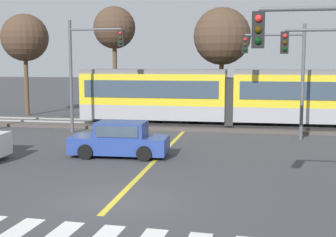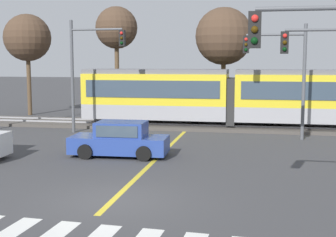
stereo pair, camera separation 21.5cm
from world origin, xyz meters
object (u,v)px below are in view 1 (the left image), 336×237
Objects in this scene: light_rail_tram at (230,95)px; bare_tree_east at (222,37)px; traffic_light_far_right at (282,65)px; bare_tree_west at (114,29)px; sedan_crossing at (120,140)px; traffic_light_far_left at (88,60)px; bare_tree_far_west at (25,38)px.

bare_tree_east reaches higher than light_rail_tram.
traffic_light_far_right is 13.91m from bare_tree_west.
sedan_crossing is 7.88m from traffic_light_far_left.
sedan_crossing is at bearing -104.59° from bare_tree_east.
bare_tree_west is (-8.51, 4.01, 4.37)m from light_rail_tram.
sedan_crossing is at bearing -59.46° from traffic_light_far_left.
traffic_light_far_left is (-10.71, 0.19, 0.25)m from traffic_light_far_right.
bare_tree_east is at bearing 75.41° from sedan_crossing.
bare_tree_far_west is at bearing 129.44° from sedan_crossing.
light_rail_tram is 8.84m from traffic_light_far_left.
traffic_light_far_right is (2.84, -3.62, 1.85)m from light_rail_tram.
traffic_light_far_right reaches higher than light_rail_tram.
traffic_light_far_right reaches higher than sedan_crossing.
bare_tree_east is (-3.64, 7.44, 1.88)m from traffic_light_far_right.
traffic_light_far_right is 0.94× the size of traffic_light_far_left.
bare_tree_far_west is at bearing 178.64° from bare_tree_west.
bare_tree_far_west is at bearing 157.02° from traffic_light_far_right.
traffic_light_far_right is 10.72m from traffic_light_far_left.
light_rail_tram is 5.40m from bare_tree_east.
traffic_light_far_left is at bearing -85.07° from bare_tree_west.
light_rail_tram reaches higher than sedan_crossing.
light_rail_tram is at bearing 65.84° from sedan_crossing.
sedan_crossing is at bearing -114.16° from light_rail_tram.
traffic_light_far_left is (-3.60, 6.10, 3.45)m from sedan_crossing.
bare_tree_far_west reaches higher than traffic_light_far_right.
sedan_crossing is 15.30m from bare_tree_west.
bare_tree_west reaches higher than light_rail_tram.
traffic_light_far_left is 10.93m from bare_tree_far_west.
bare_tree_east is (7.07, 7.25, 1.63)m from traffic_light_far_left.
bare_tree_west is 1.03× the size of bare_tree_east.
bare_tree_west is (-11.36, 7.63, 2.52)m from traffic_light_far_right.
light_rail_tram is 2.88× the size of traffic_light_far_left.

